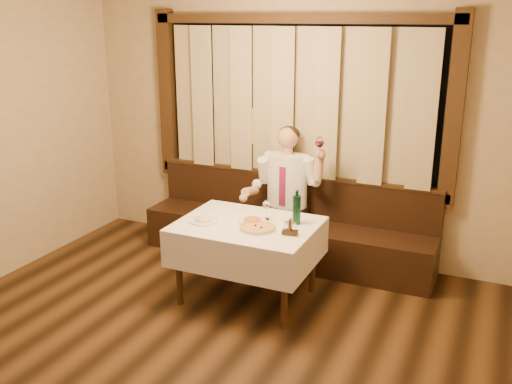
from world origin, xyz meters
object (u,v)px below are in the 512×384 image
at_px(banquette, 287,232).
at_px(cruet_caddy, 290,229).
at_px(dining_table, 247,234).
at_px(pasta_red, 252,218).
at_px(pizza, 258,228).
at_px(seated_man, 285,187).
at_px(pasta_cream, 204,218).
at_px(green_bottle, 297,209).

height_order(banquette, cruet_caddy, banquette).
distance_m(dining_table, pasta_red, 0.15).
xyz_separation_m(pizza, seated_man, (-0.14, 1.03, 0.08)).
relative_size(banquette, dining_table, 2.52).
height_order(pasta_cream, green_bottle, green_bottle).
relative_size(pizza, pasta_red, 1.29).
relative_size(banquette, cruet_caddy, 22.31).
height_order(banquette, dining_table, banquette).
relative_size(pizza, cruet_caddy, 2.35).
distance_m(pizza, seated_man, 1.05).
distance_m(pizza, cruet_caddy, 0.31).
bearing_deg(banquette, pasta_cream, -108.42).
xyz_separation_m(pasta_cream, seated_man, (0.39, 1.06, 0.06)).
xyz_separation_m(banquette, cruet_caddy, (0.46, -1.13, 0.50)).
bearing_deg(pasta_red, seated_man, 91.63).
bearing_deg(green_bottle, seated_man, 118.39).
relative_size(pasta_red, pasta_cream, 0.99).
relative_size(dining_table, pasta_cream, 4.81).
xyz_separation_m(pasta_red, cruet_caddy, (0.43, -0.15, 0.01)).
distance_m(cruet_caddy, seated_man, 1.13).
relative_size(dining_table, pasta_red, 4.86).
height_order(banquette, green_bottle, green_bottle).
xyz_separation_m(banquette, pasta_red, (0.03, -0.98, 0.48)).
xyz_separation_m(banquette, dining_table, (0.00, -1.02, 0.34)).
distance_m(pizza, pasta_cream, 0.54).
height_order(pasta_cream, seated_man, seated_man).
height_order(pizza, green_bottle, green_bottle).
xyz_separation_m(pizza, pasta_cream, (-0.53, -0.03, 0.02)).
bearing_deg(pasta_red, cruet_caddy, -19.39).
xyz_separation_m(pasta_red, pasta_cream, (-0.42, -0.17, 0.00)).
bearing_deg(pasta_cream, seated_man, 69.80).
distance_m(pasta_cream, seated_man, 1.13).
xyz_separation_m(banquette, green_bottle, (0.42, -0.85, 0.59)).
height_order(pasta_red, pasta_cream, same).
bearing_deg(dining_table, pizza, -33.83).
bearing_deg(pasta_red, dining_table, -125.19).
relative_size(pasta_cream, cruet_caddy, 1.84).
relative_size(pasta_cream, seated_man, 0.18).
bearing_deg(seated_man, pasta_red, -88.37).
distance_m(pasta_cream, cruet_caddy, 0.85).
bearing_deg(pasta_cream, green_bottle, 20.48).
bearing_deg(pasta_cream, dining_table, 18.38).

